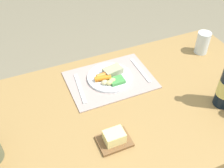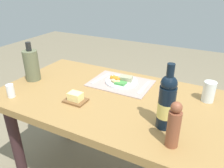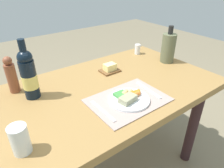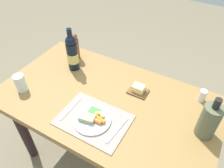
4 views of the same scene
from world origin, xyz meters
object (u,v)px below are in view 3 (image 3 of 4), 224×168
object	(u,v)px
dinner_plate	(129,98)
fork	(103,111)
water_tumbler	(20,141)
salt_shaker	(137,49)
knife	(148,90)
dining_table	(105,102)
cooler_bottle	(168,48)
butter_dish	(110,69)
wine_bottle	(29,75)
pepper_mill	(11,76)

from	to	relation	value
dinner_plate	fork	world-z (taller)	dinner_plate
fork	water_tumbler	world-z (taller)	water_tumbler
water_tumbler	salt_shaker	world-z (taller)	water_tumbler
salt_shaker	knife	bearing A→B (deg)	-126.75
knife	dining_table	bearing A→B (deg)	140.55
knife	cooler_bottle	xyz separation A→B (m)	(0.43, 0.23, 0.10)
dinner_plate	fork	bearing A→B (deg)	178.84
dinner_plate	butter_dish	distance (m)	0.38
fork	butter_dish	bearing A→B (deg)	49.68
salt_shaker	cooler_bottle	distance (m)	0.27
cooler_bottle	dining_table	bearing A→B (deg)	-176.27
water_tumbler	salt_shaker	size ratio (longest dim) A/B	1.50
dinner_plate	wine_bottle	distance (m)	0.55
butter_dish	salt_shaker	size ratio (longest dim) A/B	1.57
pepper_mill	knife	bearing A→B (deg)	-36.40
fork	dinner_plate	bearing A→B (deg)	-0.89
knife	butter_dish	bearing A→B (deg)	100.48
wine_bottle	dining_table	bearing A→B (deg)	-22.70
dining_table	dinner_plate	size ratio (longest dim) A/B	6.41
butter_dish	pepper_mill	world-z (taller)	pepper_mill
dining_table	cooler_bottle	distance (m)	0.66
water_tumbler	knife	bearing A→B (deg)	2.07
fork	salt_shaker	xyz separation A→B (m)	(0.69, 0.49, 0.03)
dinner_plate	pepper_mill	xyz separation A→B (m)	(-0.47, 0.47, 0.08)
dinner_plate	water_tumbler	xyz separation A→B (m)	(-0.56, -0.02, 0.03)
salt_shaker	butter_dish	bearing A→B (deg)	-160.68
dining_table	salt_shaker	distance (m)	0.64
wine_bottle	cooler_bottle	bearing A→B (deg)	-6.79
pepper_mill	fork	bearing A→B (deg)	-57.56
fork	wine_bottle	xyz separation A→B (m)	(-0.23, 0.35, 0.13)
water_tumbler	pepper_mill	world-z (taller)	pepper_mill
dining_table	fork	bearing A→B (deg)	-127.07
knife	pepper_mill	size ratio (longest dim) A/B	0.97
fork	knife	xyz separation A→B (m)	(0.33, 0.01, 0.00)
dinner_plate	cooler_bottle	world-z (taller)	cooler_bottle
butter_dish	pepper_mill	xyz separation A→B (m)	(-0.60, 0.12, 0.08)
butter_dish	fork	bearing A→B (deg)	-130.59
fork	knife	distance (m)	0.33
wine_bottle	cooler_bottle	size ratio (longest dim) A/B	1.20
dinner_plate	cooler_bottle	distance (m)	0.64
fork	salt_shaker	world-z (taller)	salt_shaker
dining_table	wine_bottle	size ratio (longest dim) A/B	4.35
dinner_plate	dining_table	bearing A→B (deg)	96.69
water_tumbler	salt_shaker	xyz separation A→B (m)	(1.08, 0.51, -0.01)
fork	wine_bottle	world-z (taller)	wine_bottle
dinner_plate	salt_shaker	world-z (taller)	salt_shaker
butter_dish	dining_table	bearing A→B (deg)	-134.41
knife	pepper_mill	bearing A→B (deg)	149.43
dinner_plate	pepper_mill	distance (m)	0.67
water_tumbler	pepper_mill	distance (m)	0.50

